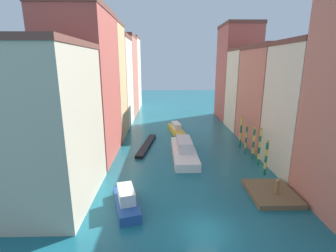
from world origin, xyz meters
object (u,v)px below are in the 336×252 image
object	(u,v)px
motorboat_1	(126,201)
mooring_pole_1	(260,146)
mooring_pole_0	(266,157)
gondola_black	(147,145)
mooring_pole_3	(246,139)
vaporetto_white	(184,150)
waterfront_dock	(271,193)
person_on_dock	(277,187)
mooring_pole_4	(241,132)
motorboat_0	(176,129)
mooring_pole_2	(253,143)

from	to	relation	value
motorboat_1	mooring_pole_1	bearing A→B (deg)	31.56
mooring_pole_0	gondola_black	distance (m)	17.68
mooring_pole_1	mooring_pole_3	size ratio (longest dim) A/B	1.17
mooring_pole_0	vaporetto_white	world-z (taller)	mooring_pole_0
waterfront_dock	mooring_pole_3	xyz separation A→B (m)	(1.21, 11.66, 1.88)
vaporetto_white	gondola_black	xyz separation A→B (m)	(-5.45, 4.06, -0.62)
person_on_dock	mooring_pole_4	bearing A→B (deg)	86.11
mooring_pole_4	motorboat_0	distance (m)	12.72
mooring_pole_2	vaporetto_white	distance (m)	9.33
waterfront_dock	mooring_pole_2	world-z (taller)	mooring_pole_2
mooring_pole_3	mooring_pole_1	bearing A→B (deg)	-85.37
mooring_pole_4	motorboat_1	xyz separation A→B (m)	(-15.10, -16.08, -1.77)
mooring_pole_0	motorboat_0	world-z (taller)	mooring_pole_0
vaporetto_white	mooring_pole_3	bearing A→B (deg)	5.99
mooring_pole_2	mooring_pole_3	distance (m)	2.35
gondola_black	motorboat_1	world-z (taller)	motorboat_1
person_on_dock	vaporetto_white	world-z (taller)	vaporetto_white
waterfront_dock	person_on_dock	world-z (taller)	person_on_dock
mooring_pole_4	vaporetto_white	size ratio (longest dim) A/B	0.44
mooring_pole_0	vaporetto_white	distance (m)	10.86
mooring_pole_3	mooring_pole_4	bearing A→B (deg)	89.57
motorboat_0	waterfront_dock	bearing A→B (deg)	-70.27
person_on_dock	mooring_pole_2	xyz separation A→B (m)	(1.19, 9.85, 1.09)
mooring_pole_0	mooring_pole_4	bearing A→B (deg)	89.76
mooring_pole_0	mooring_pole_3	world-z (taller)	mooring_pole_0
vaporetto_white	motorboat_1	xyz separation A→B (m)	(-6.18, -12.62, -0.11)
waterfront_dock	mooring_pole_2	xyz separation A→B (m)	(1.42, 9.32, 2.04)
person_on_dock	motorboat_0	distance (m)	24.61
person_on_dock	motorboat_1	size ratio (longest dim) A/B	0.27
mooring_pole_0	mooring_pole_2	world-z (taller)	mooring_pole_2
mooring_pole_1	vaporetto_white	xyz separation A→B (m)	(-9.23, 3.15, -1.64)
mooring_pole_0	motorboat_0	bearing A→B (deg)	117.32
person_on_dock	mooring_pole_1	size ratio (longest dim) A/B	0.31
mooring_pole_1	motorboat_0	distance (m)	17.97
mooring_pole_2	mooring_pole_4	bearing A→B (deg)	92.23
motorboat_1	motorboat_0	bearing A→B (deg)	76.79
mooring_pole_1	vaporetto_white	distance (m)	9.89
vaporetto_white	motorboat_0	distance (m)	11.90
person_on_dock	mooring_pole_4	size ratio (longest dim) A/B	0.30
mooring_pole_3	vaporetto_white	world-z (taller)	mooring_pole_3
gondola_black	motorboat_0	bearing A→B (deg)	57.33
motorboat_0	motorboat_1	size ratio (longest dim) A/B	1.45
waterfront_dock	mooring_pole_3	world-z (taller)	mooring_pole_3
mooring_pole_3	motorboat_0	distance (m)	14.46
mooring_pole_3	gondola_black	xyz separation A→B (m)	(-14.35, 3.13, -1.90)
person_on_dock	mooring_pole_1	bearing A→B (deg)	80.80
mooring_pole_1	mooring_pole_2	world-z (taller)	mooring_pole_1
waterfront_dock	mooring_pole_2	distance (m)	9.65
motorboat_0	mooring_pole_0	bearing A→B (deg)	-62.68
mooring_pole_1	motorboat_0	size ratio (longest dim) A/B	0.61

